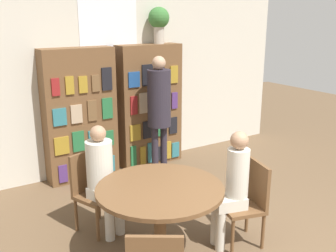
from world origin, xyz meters
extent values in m
cube|color=beige|center=(0.00, 3.65, 1.50)|extent=(6.40, 0.06, 3.00)
cube|color=white|center=(0.00, 3.62, 2.35)|extent=(0.90, 0.01, 1.10)
cube|color=brown|center=(-0.57, 3.46, 0.94)|extent=(1.01, 0.32, 1.88)
cube|color=#4C2D6B|center=(-0.92, 3.29, 0.18)|extent=(0.12, 0.02, 0.25)
cube|color=maroon|center=(-0.75, 3.29, 0.22)|extent=(0.15, 0.02, 0.31)
cube|color=#2D707A|center=(-0.57, 3.29, 0.20)|extent=(0.11, 0.02, 0.27)
cube|color=brown|center=(-0.38, 3.29, 0.21)|extent=(0.12, 0.02, 0.31)
cube|color=#2D707A|center=(-0.20, 3.29, 0.18)|extent=(0.11, 0.02, 0.24)
cube|color=olive|center=(-0.91, 3.29, 0.59)|extent=(0.20, 0.02, 0.25)
cube|color=#236638|center=(-0.67, 3.29, 0.61)|extent=(0.17, 0.02, 0.29)
cube|color=#2D707A|center=(-0.44, 3.29, 0.60)|extent=(0.16, 0.02, 0.27)
cube|color=#236638|center=(-0.22, 3.29, 0.58)|extent=(0.16, 0.02, 0.23)
cube|color=#2D707A|center=(-0.91, 3.29, 1.00)|extent=(0.18, 0.02, 0.24)
cube|color=tan|center=(-0.68, 3.29, 1.00)|extent=(0.16, 0.02, 0.25)
cube|color=brown|center=(-0.45, 3.29, 1.02)|extent=(0.13, 0.02, 0.29)
cube|color=#236638|center=(-0.22, 3.29, 1.03)|extent=(0.15, 0.02, 0.30)
cube|color=maroon|center=(-0.93, 3.29, 1.40)|extent=(0.11, 0.02, 0.23)
cube|color=olive|center=(-0.74, 3.29, 1.41)|extent=(0.11, 0.02, 0.24)
cube|color=olive|center=(-0.56, 3.29, 1.40)|extent=(0.12, 0.02, 0.23)
cube|color=brown|center=(-0.38, 3.29, 1.40)|extent=(0.11, 0.02, 0.23)
cube|color=black|center=(-0.21, 3.29, 1.45)|extent=(0.15, 0.02, 0.32)
cube|color=brown|center=(0.57, 3.46, 0.94)|extent=(1.01, 0.32, 1.88)
cube|color=#236638|center=(0.18, 3.29, 0.22)|extent=(0.09, 0.02, 0.33)
cube|color=olive|center=(0.34, 3.29, 0.20)|extent=(0.09, 0.02, 0.29)
cube|color=#2D707A|center=(0.48, 3.29, 0.22)|extent=(0.11, 0.02, 0.32)
cube|color=black|center=(0.65, 3.29, 0.18)|extent=(0.08, 0.02, 0.23)
cube|color=olive|center=(0.80, 3.29, 0.20)|extent=(0.13, 0.02, 0.29)
cube|color=#2D707A|center=(0.95, 3.29, 0.18)|extent=(0.14, 0.02, 0.24)
cube|color=olive|center=(0.22, 3.29, 0.59)|extent=(0.17, 0.02, 0.25)
cube|color=black|center=(0.44, 3.29, 0.60)|extent=(0.18, 0.02, 0.27)
cube|color=#236638|center=(0.68, 3.29, 0.59)|extent=(0.16, 0.02, 0.25)
cube|color=black|center=(0.90, 3.29, 0.60)|extent=(0.14, 0.02, 0.27)
cube|color=maroon|center=(0.21, 3.29, 1.02)|extent=(0.11, 0.02, 0.28)
cube|color=tan|center=(0.38, 3.29, 1.03)|extent=(0.16, 0.02, 0.31)
cube|color=navy|center=(0.56, 3.29, 1.01)|extent=(0.16, 0.02, 0.27)
cube|color=navy|center=(0.74, 3.29, 1.02)|extent=(0.12, 0.02, 0.28)
cube|color=#4C2D6B|center=(0.93, 3.29, 1.01)|extent=(0.10, 0.02, 0.26)
cube|color=navy|center=(0.22, 3.29, 1.40)|extent=(0.18, 0.02, 0.23)
cube|color=black|center=(0.45, 3.29, 1.44)|extent=(0.18, 0.02, 0.32)
cube|color=black|center=(0.67, 3.29, 1.41)|extent=(0.13, 0.02, 0.25)
cube|color=olive|center=(0.91, 3.29, 1.42)|extent=(0.14, 0.02, 0.27)
cylinder|color=#B7AD9E|center=(0.75, 3.46, 2.01)|extent=(0.16, 0.16, 0.26)
sphere|color=#387033|center=(0.75, 3.46, 2.26)|extent=(0.32, 0.32, 0.32)
cylinder|color=brown|center=(-0.65, 1.15, 0.37)|extent=(0.12, 0.12, 0.68)
cylinder|color=brown|center=(-0.65, 1.15, 0.73)|extent=(1.22, 1.22, 0.04)
cube|color=brown|center=(-0.96, 1.97, 0.41)|extent=(0.52, 0.52, 0.04)
cube|color=brown|center=(-1.02, 2.13, 0.65)|extent=(0.39, 0.17, 0.45)
cylinder|color=brown|center=(-0.74, 1.87, 0.19)|extent=(0.04, 0.04, 0.39)
cylinder|color=brown|center=(-1.06, 1.75, 0.19)|extent=(0.04, 0.04, 0.39)
cylinder|color=brown|center=(-0.86, 2.18, 0.19)|extent=(0.04, 0.04, 0.39)
cylinder|color=brown|center=(-1.18, 2.06, 0.19)|extent=(0.04, 0.04, 0.39)
cube|color=brown|center=(0.18, 0.92, 0.41)|extent=(0.49, 0.49, 0.04)
cube|color=brown|center=(0.36, 0.88, 0.65)|extent=(0.14, 0.40, 0.45)
cylinder|color=brown|center=(-0.02, 0.81, 0.19)|extent=(0.04, 0.04, 0.39)
cylinder|color=brown|center=(0.06, 1.13, 0.19)|extent=(0.04, 0.04, 0.39)
cylinder|color=brown|center=(0.30, 0.72, 0.19)|extent=(0.04, 0.04, 0.39)
cylinder|color=brown|center=(0.39, 1.04, 0.19)|extent=(0.04, 0.04, 0.39)
cube|color=beige|center=(-0.91, 1.83, 0.49)|extent=(0.38, 0.40, 0.12)
cylinder|color=beige|center=(-0.94, 1.91, 0.80)|extent=(0.28, 0.28, 0.50)
sphere|color=#A37A5B|center=(-0.94, 1.91, 1.13)|extent=(0.17, 0.17, 0.17)
cylinder|color=beige|center=(-0.80, 1.76, 0.21)|extent=(0.10, 0.10, 0.43)
cylinder|color=beige|center=(-0.94, 1.70, 0.21)|extent=(0.10, 0.10, 0.43)
cube|color=beige|center=(0.05, 0.96, 0.49)|extent=(0.37, 0.30, 0.12)
cylinder|color=beige|center=(0.13, 0.94, 0.80)|extent=(0.22, 0.22, 0.50)
sphere|color=#A37A5B|center=(0.13, 0.94, 1.14)|extent=(0.18, 0.18, 0.18)
cylinder|color=beige|center=(-0.08, 0.93, 0.21)|extent=(0.10, 0.10, 0.43)
cylinder|color=beige|center=(-0.04, 1.05, 0.21)|extent=(0.10, 0.10, 0.43)
cylinder|color=#28232D|center=(0.36, 2.95, 0.38)|extent=(0.10, 0.10, 0.75)
cylinder|color=#28232D|center=(0.51, 2.95, 0.38)|extent=(0.10, 0.10, 0.75)
cylinder|color=#28232D|center=(0.44, 2.95, 1.16)|extent=(0.34, 0.34, 0.81)
sphere|color=tan|center=(0.44, 2.95, 1.66)|extent=(0.19, 0.19, 0.19)
cylinder|color=#28232D|center=(0.54, 3.24, 1.36)|extent=(0.07, 0.30, 0.07)
camera|label=1|loc=(-2.41, -1.74, 2.32)|focal=42.00mm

